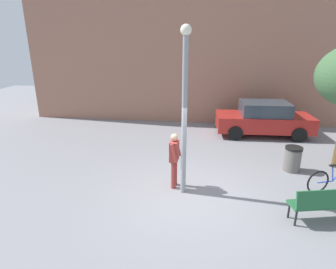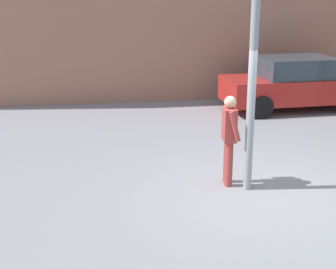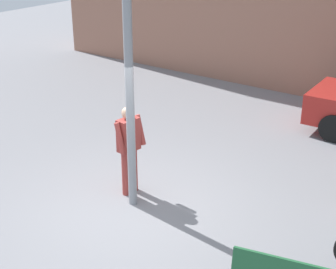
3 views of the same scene
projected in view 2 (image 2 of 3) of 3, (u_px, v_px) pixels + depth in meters
name	position (u px, v px, depth m)	size (l,w,h in m)	color
ground_plane	(256.00, 189.00, 9.01)	(36.00, 36.00, 0.00)	gray
lamppost	(254.00, 46.00, 8.28)	(0.28, 0.28, 4.55)	gray
person_by_lamppost	(229.00, 134.00, 8.97)	(0.33, 0.61, 1.67)	#9E3833
parked_car_red	(295.00, 83.00, 14.57)	(4.27, 1.97, 1.55)	#AD231E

